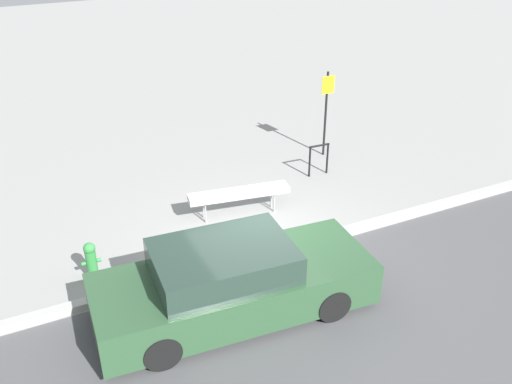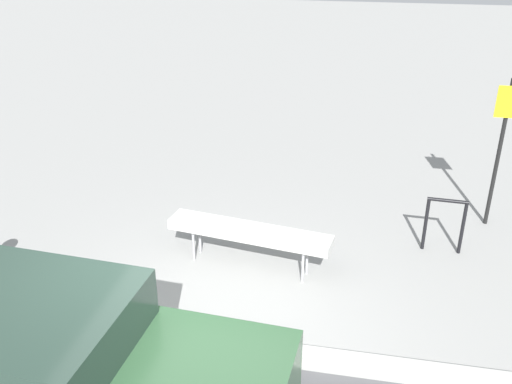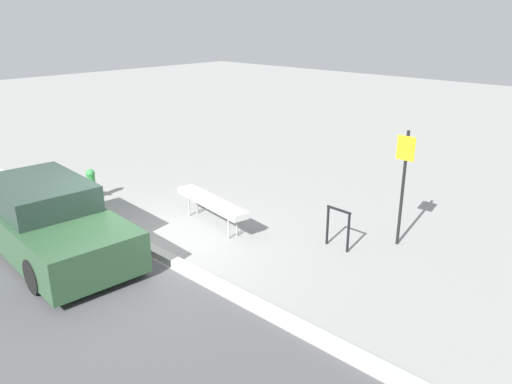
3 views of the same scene
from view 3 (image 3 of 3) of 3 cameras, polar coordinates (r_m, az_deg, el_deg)
name	(u,v)px [view 3 (image 3 of 3)]	position (r m, az deg, el deg)	size (l,w,h in m)	color
ground_plane	(141,247)	(10.12, -13.04, -6.16)	(60.00, 60.00, 0.00)	gray
curb	(140,244)	(10.09, -13.07, -5.83)	(60.00, 0.20, 0.13)	#A8A8A3
bench	(211,202)	(10.69, -5.13, -1.17)	(2.27, 0.72, 0.61)	#99999E
bike_rack	(338,224)	(9.76, 9.36, -3.65)	(0.55, 0.08, 0.83)	black
sign_post	(403,178)	(9.89, 16.50, 1.55)	(0.36, 0.08, 2.30)	black
fire_hydrant	(91,183)	(12.92, -18.30, 0.97)	(0.36, 0.22, 0.77)	#338C3F
parked_car_near	(45,219)	(10.37, -22.93, -2.83)	(4.79, 2.03, 1.36)	black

